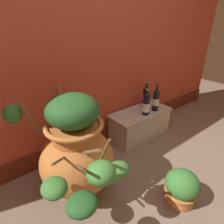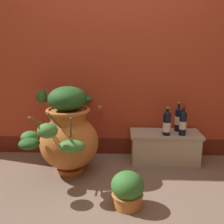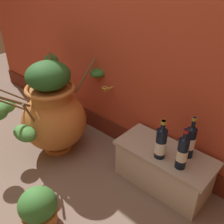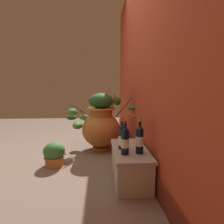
{
  "view_description": "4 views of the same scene",
  "coord_description": "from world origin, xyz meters",
  "px_view_note": "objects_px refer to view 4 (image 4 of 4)",
  "views": [
    {
      "loc": [
        -0.98,
        -0.46,
        1.31
      ],
      "look_at": [
        0.06,
        0.86,
        0.48
      ],
      "focal_mm": 30.32,
      "sensor_mm": 36.0,
      "label": 1
    },
    {
      "loc": [
        0.05,
        -1.77,
        1.2
      ],
      "look_at": [
        -0.05,
        0.72,
        0.6
      ],
      "focal_mm": 41.16,
      "sensor_mm": 36.0,
      "label": 2
    },
    {
      "loc": [
        1.22,
        -0.47,
        1.59
      ],
      "look_at": [
        0.05,
        0.82,
        0.53
      ],
      "focal_mm": 41.13,
      "sensor_mm": 36.0,
      "label": 3
    },
    {
      "loc": [
        2.38,
        0.59,
        0.96
      ],
      "look_at": [
        -0.04,
        0.76,
        0.64
      ],
      "focal_mm": 30.53,
      "sensor_mm": 36.0,
      "label": 4
    }
  ],
  "objects_px": {
    "wine_bottle_left": "(125,140)",
    "wine_bottle_right": "(122,136)",
    "terracotta_urn": "(100,124)",
    "wine_bottle_middle": "(140,139)",
    "potted_shrub": "(54,154)"
  },
  "relations": [
    {
      "from": "wine_bottle_left",
      "to": "wine_bottle_right",
      "type": "xyz_separation_m",
      "value": [
        -0.17,
        -0.0,
        -0.01
      ]
    },
    {
      "from": "terracotta_urn",
      "to": "wine_bottle_middle",
      "type": "relative_size",
      "value": 3.44
    },
    {
      "from": "wine_bottle_left",
      "to": "potted_shrub",
      "type": "height_order",
      "value": "wine_bottle_left"
    },
    {
      "from": "potted_shrub",
      "to": "terracotta_urn",
      "type": "bearing_deg",
      "value": 135.18
    },
    {
      "from": "terracotta_urn",
      "to": "wine_bottle_left",
      "type": "relative_size",
      "value": 3.62
    },
    {
      "from": "wine_bottle_middle",
      "to": "wine_bottle_right",
      "type": "bearing_deg",
      "value": -135.4
    },
    {
      "from": "wine_bottle_middle",
      "to": "wine_bottle_right",
      "type": "relative_size",
      "value": 1.07
    },
    {
      "from": "terracotta_urn",
      "to": "wine_bottle_middle",
      "type": "height_order",
      "value": "terracotta_urn"
    },
    {
      "from": "wine_bottle_left",
      "to": "wine_bottle_middle",
      "type": "bearing_deg",
      "value": 97.4
    },
    {
      "from": "wine_bottle_left",
      "to": "potted_shrub",
      "type": "distance_m",
      "value": 1.04
    },
    {
      "from": "wine_bottle_left",
      "to": "terracotta_urn",
      "type": "bearing_deg",
      "value": -169.27
    },
    {
      "from": "wine_bottle_middle",
      "to": "potted_shrub",
      "type": "relative_size",
      "value": 1.16
    },
    {
      "from": "wine_bottle_right",
      "to": "potted_shrub",
      "type": "distance_m",
      "value": 0.95
    },
    {
      "from": "terracotta_urn",
      "to": "wine_bottle_middle",
      "type": "distance_m",
      "value": 1.2
    },
    {
      "from": "wine_bottle_right",
      "to": "potted_shrub",
      "type": "relative_size",
      "value": 1.08
    }
  ]
}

